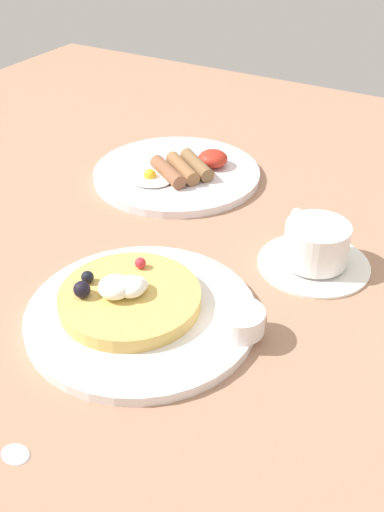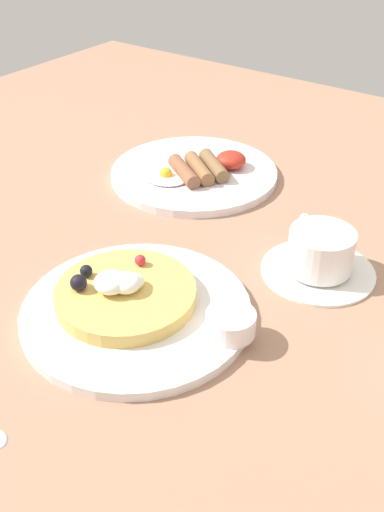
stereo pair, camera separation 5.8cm
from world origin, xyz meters
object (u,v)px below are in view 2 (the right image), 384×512
at_px(syrup_ramekin, 231,323).
at_px(breakfast_plate, 194,173).
at_px(coffee_cup, 320,249).
at_px(coffee_saucer, 318,270).
at_px(pancake_plate, 136,311).

distance_m(syrup_ramekin, breakfast_plate, 0.39).
bearing_deg(syrup_ramekin, breakfast_plate, 131.21).
bearing_deg(coffee_cup, breakfast_plate, 156.20).
height_order(syrup_ramekin, coffee_cup, coffee_cup).
height_order(breakfast_plate, coffee_saucer, breakfast_plate).
relative_size(breakfast_plate, coffee_saucer, 1.87).
relative_size(breakfast_plate, coffee_cup, 2.81).
xyz_separation_m(syrup_ramekin, breakfast_plate, (-0.26, 0.30, -0.02)).
xyz_separation_m(syrup_ramekin, coffee_saucer, (0.02, 0.17, -0.02)).
bearing_deg(coffee_cup, coffee_saucer, -41.39).
height_order(pancake_plate, coffee_cup, coffee_cup).
bearing_deg(pancake_plate, breakfast_plate, 114.80).
distance_m(breakfast_plate, coffee_saucer, 0.31).
bearing_deg(breakfast_plate, coffee_cup, -23.80).
xyz_separation_m(coffee_saucer, coffee_cup, (-0.00, 0.00, 0.03)).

